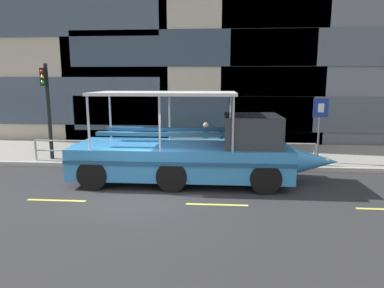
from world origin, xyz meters
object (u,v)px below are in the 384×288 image
(parking_sign, at_px, (320,119))
(duck_tour_boat, at_px, (196,153))
(pedestrian_near_bow, at_px, (262,136))
(pedestrian_mid_left, at_px, (206,137))
(traffic_light_pole, at_px, (47,102))

(parking_sign, height_order, duck_tour_boat, duck_tour_boat)
(pedestrian_near_bow, bearing_deg, pedestrian_mid_left, 178.80)
(duck_tour_boat, distance_m, pedestrian_near_bow, 3.82)
(pedestrian_near_bow, distance_m, pedestrian_mid_left, 2.41)
(pedestrian_mid_left, bearing_deg, traffic_light_pole, -175.46)
(duck_tour_boat, bearing_deg, pedestrian_near_bow, 46.19)
(parking_sign, distance_m, duck_tour_boat, 5.57)
(parking_sign, bearing_deg, pedestrian_mid_left, 176.20)
(traffic_light_pole, relative_size, duck_tour_boat, 0.44)
(parking_sign, xyz_separation_m, duck_tour_boat, (-4.90, -2.49, -0.94))
(traffic_light_pole, distance_m, parking_sign, 11.37)
(traffic_light_pole, xyz_separation_m, duck_tour_boat, (6.45, -2.27, -1.60))
(pedestrian_near_bow, bearing_deg, duck_tour_boat, -133.81)
(traffic_light_pole, height_order, pedestrian_mid_left, traffic_light_pole)
(traffic_light_pole, xyz_separation_m, pedestrian_mid_left, (6.68, 0.53, -1.50))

